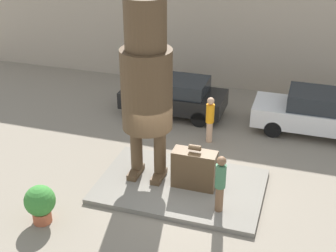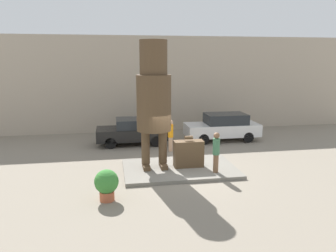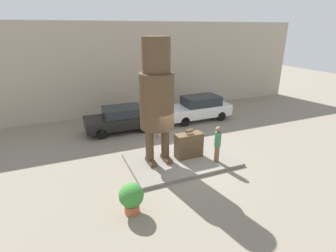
# 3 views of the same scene
# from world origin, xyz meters

# --- Properties ---
(ground_plane) EXTENTS (60.00, 60.00, 0.00)m
(ground_plane) POSITION_xyz_m (0.00, 0.00, 0.00)
(ground_plane) COLOR gray
(pedestal) EXTENTS (4.86, 3.18, 0.15)m
(pedestal) POSITION_xyz_m (0.00, 0.00, 0.07)
(pedestal) COLOR slate
(pedestal) RESTS_ON ground_plane
(building_backdrop) EXTENTS (28.00, 0.60, 6.26)m
(building_backdrop) POSITION_xyz_m (0.00, 8.49, 3.13)
(building_backdrop) COLOR tan
(building_backdrop) RESTS_ON ground_plane
(statue_figure) EXTENTS (1.46, 1.46, 5.40)m
(statue_figure) POSITION_xyz_m (-1.09, 0.21, 3.31)
(statue_figure) COLOR #4C3823
(statue_figure) RESTS_ON pedestal
(giant_suitcase) EXTENTS (1.28, 0.53, 1.38)m
(giant_suitcase) POSITION_xyz_m (0.40, 0.03, 0.73)
(giant_suitcase) COLOR #4C3823
(giant_suitcase) RESTS_ON pedestal
(tourist) EXTENTS (0.29, 0.29, 1.70)m
(tourist) POSITION_xyz_m (1.34, -0.89, 1.08)
(tourist) COLOR brown
(tourist) RESTS_ON pedestal
(parked_car_black) EXTENTS (4.02, 1.76, 1.48)m
(parked_car_black) POSITION_xyz_m (-1.67, 4.87, 0.78)
(parked_car_black) COLOR black
(parked_car_black) RESTS_ON ground_plane
(parked_car_white) EXTENTS (4.33, 1.75, 1.61)m
(parked_car_white) POSITION_xyz_m (3.65, 4.87, 0.83)
(parked_car_white) COLOR silver
(parked_car_white) RESTS_ON ground_plane
(planter_pot) EXTENTS (0.83, 0.83, 1.10)m
(planter_pot) POSITION_xyz_m (-3.10, -2.62, 0.62)
(planter_pot) COLOR #AD5638
(planter_pot) RESTS_ON ground_plane
(worker_hivis) EXTENTS (0.29, 0.29, 1.69)m
(worker_hivis) POSITION_xyz_m (0.15, 3.07, 0.92)
(worker_hivis) COLOR tan
(worker_hivis) RESTS_ON ground_plane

